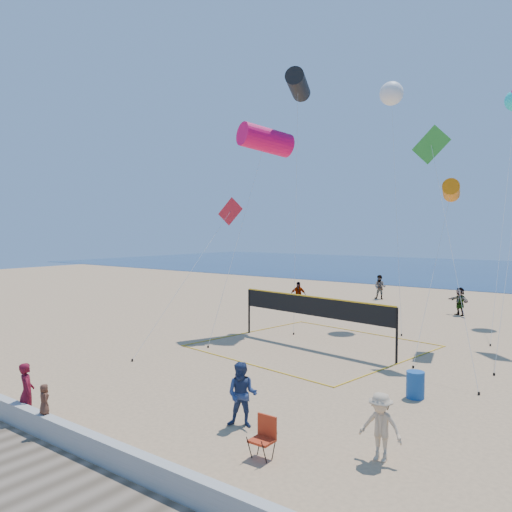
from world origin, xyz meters
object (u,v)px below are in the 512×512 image
Objects in this scene: camp_chair at (264,434)px; trash_barrel at (415,385)px; woman at (27,392)px; volleyball_net at (313,312)px.

camp_chair is 6.56m from trash_barrel.
volleyball_net is at bearing -73.51° from woman.
camp_chair reaches higher than trash_barrel.
volleyball_net is (-4.89, 10.69, 1.06)m from camp_chair.
camp_chair is 1.28× the size of trash_barrel.
volleyball_net is at bearing 114.10° from camp_chair.
trash_barrel is 7.74m from volleyball_net.
camp_chair is 11.80m from volleyball_net.
volleyball_net is (1.88, 12.91, 0.78)m from woman.
volleyball_net reaches higher than trash_barrel.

